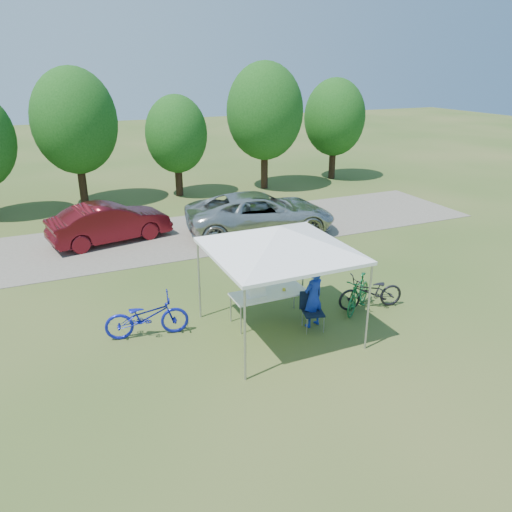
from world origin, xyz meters
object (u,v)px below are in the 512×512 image
Objects in this scene: bike_blue at (147,316)px; sedan at (110,223)px; folding_table at (269,294)px; cyclist at (313,297)px; cooler at (255,289)px; bike_green at (358,293)px; folding_chair at (311,307)px; minivan at (261,214)px; bike_dark at (371,292)px.

bike_blue is 0.46× the size of sedan.
folding_table is 3.05m from bike_blue.
sedan reaches higher than folding_table.
folding_table is at bearing -51.78° from cyclist.
sedan is at bearing 106.68° from cooler.
cyclist is 0.97× the size of bike_green.
cyclist is 0.36× the size of sedan.
sedan reaches higher than folding_chair.
bike_green is at bearing -90.54° from bike_blue.
folding_chair is at bearing -168.91° from sedan.
cooler is at bearing 162.62° from folding_chair.
cooler is 0.30× the size of cyclist.
folding_table is 0.34× the size of minivan.
folding_table is 0.45× the size of sedan.
bike_blue is 1.09× the size of bike_dark.
cyclist is (0.08, 0.05, 0.22)m from folding_chair.
folding_chair is 0.22× the size of sedan.
cyclist reaches higher than folding_table.
minivan reaches higher than cooler.
bike_blue is at bearing 145.49° from minivan.
cyclist is 1.58m from bike_green.
bike_green is (2.80, -0.42, -0.48)m from cooler.
cyclist is at bearing -28.02° from cooler.
folding_chair is 1.46m from cooler.
folding_chair is at bearing -72.67° from bike_dark.
sedan is (-5.40, 1.43, -0.08)m from minivan.
cooler reaches higher than bike_dark.
sedan is (-2.35, 7.83, -0.23)m from cooler.
cooler is (-1.19, 0.73, 0.41)m from folding_chair.
bike_blue is 1.23× the size of bike_green.
folding_table is 1.10m from folding_chair.
minivan reaches higher than folding_chair.
folding_table is at bearing 152.02° from folding_chair.
sedan is at bearing 109.22° from folding_table.
folding_chair is 1.98× the size of cooler.
cyclist is (1.27, -0.68, -0.18)m from cooler.
bike_green is at bearing -9.90° from folding_table.
folding_chair is 9.26m from sedan.
folding_table is at bearing 166.69° from minivan.
folding_chair is at bearing -115.60° from bike_green.
cooler is at bearing -180.00° from folding_table.
bike_blue is at bearing 170.51° from folding_table.
folding_table is 1.11m from cyclist.
cyclist is at bearing 48.48° from folding_chair.
cyclist is 9.24m from sedan.
cyclist reaches higher than cooler.
minivan reaches higher than bike_blue.
bike_blue is at bearing 169.15° from cooler.
sedan reaches higher than bike_blue.
folding_chair is at bearing -98.78° from bike_blue.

